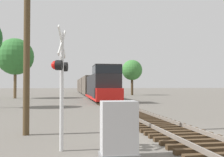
{
  "coord_description": "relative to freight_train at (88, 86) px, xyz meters",
  "views": [
    {
      "loc": [
        -4.32,
        -9.29,
        2.0
      ],
      "look_at": [
        -1.2,
        9.33,
        2.51
      ],
      "focal_mm": 42.0,
      "sensor_mm": 36.0,
      "label": 1
    }
  ],
  "objects": [
    {
      "name": "tree_mid_background",
      "position": [
        -12.55,
        -13.82,
        4.59
      ],
      "size": [
        5.74,
        5.74,
        9.44
      ],
      "color": "brown",
      "rests_on": "ground"
    },
    {
      "name": "ground_plane",
      "position": [
        0.0,
        -47.53,
        -1.97
      ],
      "size": [
        400.0,
        400.0,
        0.0
      ],
      "primitive_type": "plane",
      "color": "#666059"
    },
    {
      "name": "crossing_signal_near",
      "position": [
        -4.54,
        -48.63,
        0.37
      ],
      "size": [
        0.5,
        1.01,
        3.79
      ],
      "rotation": [
        0.0,
        0.0,
        -1.79
      ],
      "color": "silver",
      "rests_on": "ground"
    },
    {
      "name": "tree_deep_background",
      "position": [
        8.95,
        -3.22,
        3.28
      ],
      "size": [
        4.29,
        4.29,
        7.43
      ],
      "color": "#473521",
      "rests_on": "ground"
    },
    {
      "name": "utility_pole",
      "position": [
        -5.99,
        -45.77,
        2.76
      ],
      "size": [
        1.8,
        0.26,
        9.13
      ],
      "color": "#4C3A23",
      "rests_on": "ground"
    },
    {
      "name": "freight_train",
      "position": [
        0.0,
        0.0,
        0.0
      ],
      "size": [
        2.96,
        60.57,
        4.34
      ],
      "color": "#232326",
      "rests_on": "ground"
    },
    {
      "name": "relay_cabinet",
      "position": [
        -2.92,
        -49.63,
        -1.19
      ],
      "size": [
        1.09,
        0.67,
        1.57
      ],
      "color": "slate",
      "rests_on": "ground"
    },
    {
      "name": "rail_track_bed",
      "position": [
        0.0,
        -47.53,
        -1.83
      ],
      "size": [
        2.6,
        160.0,
        0.31
      ],
      "color": "#42301E",
      "rests_on": "ground"
    }
  ]
}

